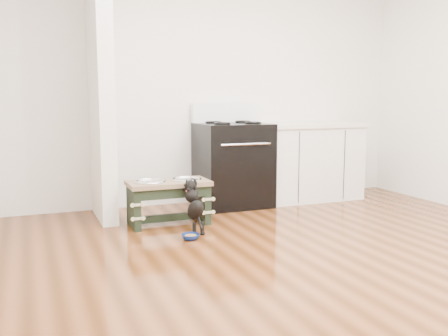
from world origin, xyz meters
TOP-DOWN VIEW (x-y plane):
  - ground at (0.00, 0.00)m, footprint 5.00×5.00m
  - room_shell at (0.00, 0.00)m, footprint 5.00×5.00m
  - partition_wall at (-1.18, 2.10)m, footprint 0.15×0.80m
  - oven_range at (0.25, 2.16)m, footprint 0.76×0.69m
  - cabinet_run at (1.23, 2.18)m, footprint 1.24×0.64m
  - dog_feeder at (-0.64, 1.60)m, footprint 0.77×0.41m
  - puppy at (-0.51, 1.25)m, footprint 0.13×0.39m
  - floor_bowl at (-0.61, 1.03)m, footprint 0.20×0.20m

SIDE VIEW (x-z plane):
  - ground at x=0.00m, z-range 0.00..0.00m
  - floor_bowl at x=-0.61m, z-range 0.00..0.05m
  - puppy at x=-0.51m, z-range 0.02..0.49m
  - dog_feeder at x=-0.64m, z-range 0.08..0.52m
  - cabinet_run at x=1.23m, z-range 0.00..0.91m
  - oven_range at x=0.25m, z-range -0.09..1.05m
  - partition_wall at x=-1.18m, z-range 0.00..2.70m
  - room_shell at x=0.00m, z-range -0.88..4.12m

